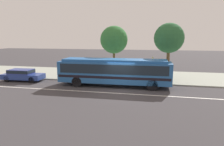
# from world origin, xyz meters

# --- Properties ---
(ground_plane) EXTENTS (120.00, 120.00, 0.00)m
(ground_plane) POSITION_xyz_m (0.00, 0.00, 0.00)
(ground_plane) COLOR #3B383B
(sidewalk_slab) EXTENTS (60.00, 8.00, 0.12)m
(sidewalk_slab) POSITION_xyz_m (0.00, 7.11, 0.06)
(sidewalk_slab) COLOR #9A9E91
(sidewalk_slab) RESTS_ON ground_plane
(lane_stripe_center) EXTENTS (56.00, 0.16, 0.01)m
(lane_stripe_center) POSITION_xyz_m (0.00, -0.80, 0.00)
(lane_stripe_center) COLOR silver
(lane_stripe_center) RESTS_ON ground_plane
(transit_bus) EXTENTS (10.92, 2.59, 2.68)m
(transit_bus) POSITION_xyz_m (-0.82, 1.76, 1.56)
(transit_bus) COLOR #255A9C
(transit_bus) RESTS_ON ground_plane
(sedan_behind_bus) EXTENTS (4.50, 1.95, 1.29)m
(sedan_behind_bus) POSITION_xyz_m (-11.23, 1.96, 0.72)
(sedan_behind_bus) COLOR navy
(sedan_behind_bus) RESTS_ON ground_plane
(pedestrian_waiting_near_sign) EXTENTS (0.42, 0.42, 1.77)m
(pedestrian_waiting_near_sign) POSITION_xyz_m (0.61, 3.58, 1.16)
(pedestrian_waiting_near_sign) COLOR navy
(pedestrian_waiting_near_sign) RESTS_ON sidewalk_slab
(pedestrian_walking_along_curb) EXTENTS (0.41, 0.41, 1.76)m
(pedestrian_walking_along_curb) POSITION_xyz_m (2.56, 4.97, 1.16)
(pedestrian_walking_along_curb) COLOR #3C3742
(pedestrian_walking_along_curb) RESTS_ON sidewalk_slab
(pedestrian_standing_by_tree) EXTENTS (0.44, 0.44, 1.77)m
(pedestrian_standing_by_tree) POSITION_xyz_m (2.96, 4.80, 1.16)
(pedestrian_standing_by_tree) COLOR #32353B
(pedestrian_standing_by_tree) RESTS_ON sidewalk_slab
(bus_stop_sign) EXTENTS (0.10, 0.44, 2.65)m
(bus_stop_sign) POSITION_xyz_m (2.82, 3.81, 1.81)
(bus_stop_sign) COLOR gray
(bus_stop_sign) RESTS_ON sidewalk_slab
(street_tree_near_stop) EXTENTS (3.29, 3.29, 6.00)m
(street_tree_near_stop) POSITION_xyz_m (-1.83, 6.55, 4.46)
(street_tree_near_stop) COLOR brown
(street_tree_near_stop) RESTS_ON sidewalk_slab
(street_tree_mid_block) EXTENTS (3.29, 3.29, 6.21)m
(street_tree_mid_block) POSITION_xyz_m (4.48, 5.93, 4.65)
(street_tree_mid_block) COLOR brown
(street_tree_mid_block) RESTS_ON sidewalk_slab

